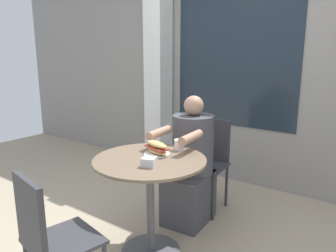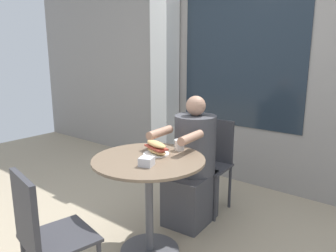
{
  "view_description": "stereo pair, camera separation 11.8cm",
  "coord_description": "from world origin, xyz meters",
  "views": [
    {
      "loc": [
        1.43,
        -1.74,
        1.51
      ],
      "look_at": [
        0.0,
        0.23,
        0.95
      ],
      "focal_mm": 35.0,
      "sensor_mm": 36.0,
      "label": 1
    },
    {
      "loc": [
        1.52,
        -1.67,
        1.51
      ],
      "look_at": [
        0.0,
        0.23,
        0.95
      ],
      "focal_mm": 35.0,
      "sensor_mm": 36.0,
      "label": 2
    }
  ],
  "objects": [
    {
      "name": "ground_plane",
      "position": [
        0.0,
        0.0,
        0.0
      ],
      "size": [
        8.0,
        8.0,
        0.0
      ],
      "primitive_type": "plane",
      "color": "tan"
    },
    {
      "name": "storefront_wall",
      "position": [
        -0.0,
        1.76,
        1.4
      ],
      "size": [
        8.0,
        0.09,
        2.8
      ],
      "color": "gray",
      "rests_on": "ground_plane"
    },
    {
      "name": "lattice_pillar",
      "position": [
        -1.13,
        1.57,
        1.2
      ],
      "size": [
        0.26,
        0.26,
        2.4
      ],
      "color": "silver",
      "rests_on": "ground_plane"
    },
    {
      "name": "cafe_table",
      "position": [
        0.0,
        0.0,
        0.56
      ],
      "size": [
        0.82,
        0.82,
        0.75
      ],
      "color": "brown",
      "rests_on": "ground_plane"
    },
    {
      "name": "diner_chair",
      "position": [
        -0.04,
        0.95,
        0.52
      ],
      "size": [
        0.41,
        0.41,
        0.87
      ],
      "rotation": [
        0.0,
        0.0,
        3.22
      ],
      "color": "#333338",
      "rests_on": "ground_plane"
    },
    {
      "name": "seated_diner",
      "position": [
        -0.03,
        0.6,
        0.49
      ],
      "size": [
        0.4,
        0.67,
        1.14
      ],
      "rotation": [
        0.0,
        0.0,
        3.22
      ],
      "color": "#424247",
      "rests_on": "ground_plane"
    },
    {
      "name": "empty_chair_across",
      "position": [
        -0.08,
        -0.81,
        0.52
      ],
      "size": [
        0.45,
        0.45,
        0.87
      ],
      "rotation": [
        0.0,
        0.0,
        -0.2
      ],
      "color": "#333338",
      "rests_on": "ground_plane"
    },
    {
      "name": "sandwich_on_plate",
      "position": [
        -0.02,
        0.11,
        0.8
      ],
      "size": [
        0.24,
        0.19,
        0.1
      ],
      "rotation": [
        0.0,
        0.0,
        -0.3
      ],
      "color": "white",
      "rests_on": "cafe_table"
    },
    {
      "name": "drink_cup",
      "position": [
        0.05,
        0.3,
        0.8
      ],
      "size": [
        0.08,
        0.08,
        0.08
      ],
      "color": "silver",
      "rests_on": "cafe_table"
    },
    {
      "name": "napkin_box",
      "position": [
        0.09,
        -0.12,
        0.78
      ],
      "size": [
        0.11,
        0.11,
        0.06
      ],
      "rotation": [
        0.0,
        0.0,
        0.33
      ],
      "color": "silver",
      "rests_on": "cafe_table"
    }
  ]
}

